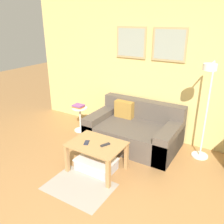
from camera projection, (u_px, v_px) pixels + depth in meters
wall_back at (160, 71)px, 4.25m from camera, size 5.60×0.09×2.55m
area_rug at (79, 187)px, 3.28m from camera, size 0.91×0.66×0.01m
couch at (134, 131)px, 4.33m from camera, size 1.60×1.00×0.75m
coffee_table at (97, 149)px, 3.52m from camera, size 0.81×0.59×0.45m
storage_bin at (96, 164)px, 3.63m from camera, size 0.59×0.41×0.18m
floor_lamp at (206, 101)px, 3.49m from camera, size 0.27×0.55×1.61m
side_table at (80, 117)px, 4.82m from camera, size 0.31×0.31×0.50m
book_stack at (78, 106)px, 4.73m from camera, size 0.23×0.18×0.06m
remote_control at (105, 145)px, 3.43m from camera, size 0.10×0.15×0.02m
cell_phone at (87, 143)px, 3.51m from camera, size 0.12×0.15×0.01m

